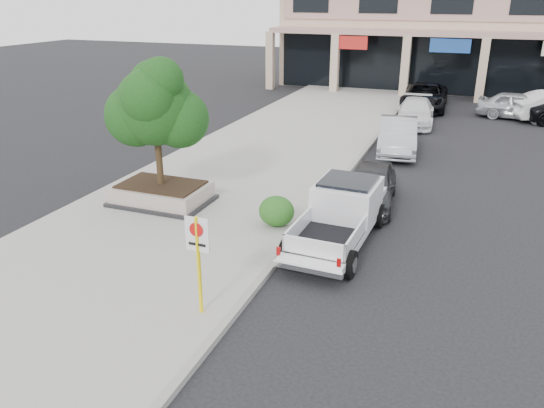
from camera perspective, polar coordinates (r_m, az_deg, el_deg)
The scene contains 13 objects.
ground at distance 13.40m, azimuth 5.72°, elevation -8.78°, with size 120.00×120.00×0.00m, color black.
sidewalk at distance 20.28m, azimuth -4.67°, elevation 2.32°, with size 8.00×52.00×0.15m, color gray.
curb at distance 18.98m, azimuth 6.15°, elevation 0.89°, with size 0.20×52.00×0.15m, color gray.
planter at distance 18.35m, azimuth -11.76°, elevation 1.13°, with size 3.20×2.20×0.68m.
planter_tree at distance 17.61m, azimuth -11.84°, elevation 10.23°, with size 2.90×2.55×4.00m.
no_parking_sign at distance 11.46m, azimuth -7.96°, elevation -5.17°, with size 0.55×0.09×2.30m.
hedge at distance 16.11m, azimuth 0.49°, elevation -0.77°, with size 1.10×0.99×0.94m, color #1F4D16.
pickup_truck at distance 15.24m, azimuth 7.08°, elevation -1.41°, with size 1.97×5.32×1.67m, color white, non-canonical shape.
curb_car_a at distance 18.37m, azimuth 10.57°, elevation 1.99°, with size 1.64×4.09×1.39m, color #2B2D2F.
curb_car_b at distance 24.93m, azimuth 13.36°, elevation 7.16°, with size 1.64×4.70×1.55m, color #AFB1B8.
curb_car_c at distance 30.72m, azimuth 15.15°, elevation 9.51°, with size 1.95×4.80×1.39m, color white.
curb_car_d at distance 35.20m, azimuth 16.09°, elevation 11.06°, with size 2.65×5.75×1.60m, color black.
lot_car_a at distance 34.10m, azimuth 25.05°, elevation 9.54°, with size 1.83×4.56×1.55m, color #AEB2B6.
Camera 1 is at (2.91, -11.20, 6.76)m, focal length 35.00 mm.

